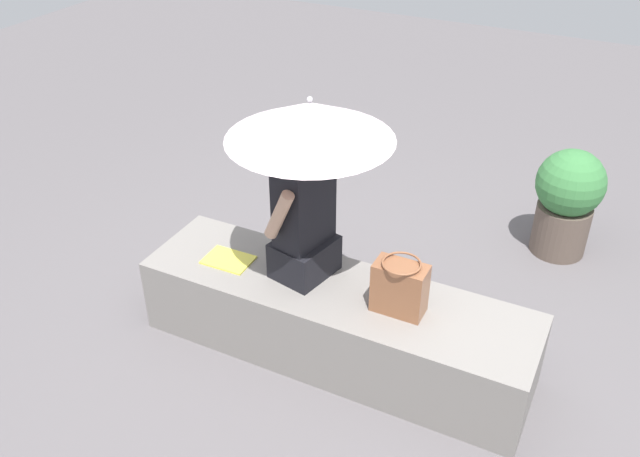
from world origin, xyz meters
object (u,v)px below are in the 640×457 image
parasol (310,121)px  handbag_black (400,287)px  person_seated (304,215)px  magazine (228,260)px  planter_near (567,199)px

parasol → handbag_black: size_ratio=3.46×
person_seated → magazine: bearing=12.3°
magazine → handbag_black: bearing=-179.9°
person_seated → magazine: (0.46, 0.10, -0.38)m
parasol → planter_near: (-1.17, -1.63, -1.00)m
handbag_black → planter_near: 1.82m
handbag_black → planter_near: planter_near is taller
parasol → planter_near: parasol is taller
parasol → handbag_black: 0.98m
magazine → planter_near: size_ratio=0.35×
planter_near → handbag_black: bearing=70.6°
person_seated → magazine: person_seated is taller
magazine → planter_near: (-1.67, -1.73, -0.05)m
person_seated → planter_near: bearing=-126.5°
handbag_black → magazine: bearing=1.2°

